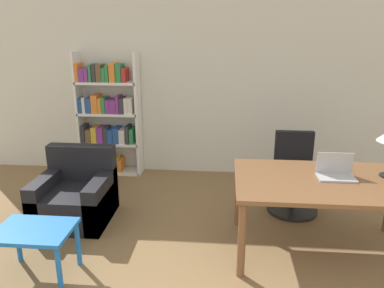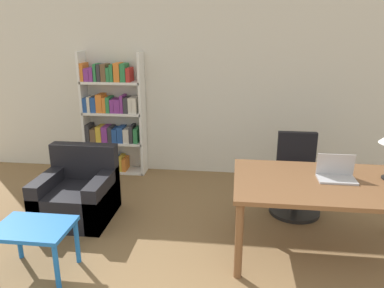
% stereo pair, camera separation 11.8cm
% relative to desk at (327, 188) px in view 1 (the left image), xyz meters
% --- Properties ---
extents(wall_back, '(8.00, 0.06, 2.70)m').
position_rel_desk_xyz_m(wall_back, '(-0.97, 2.07, 0.68)').
color(wall_back, silver).
rests_on(wall_back, ground_plane).
extents(desk, '(1.71, 1.04, 0.76)m').
position_rel_desk_xyz_m(desk, '(0.00, 0.00, 0.00)').
color(desk, brown).
rests_on(desk, ground_plane).
extents(laptop, '(0.34, 0.22, 0.23)m').
position_rel_desk_xyz_m(laptop, '(0.08, 0.07, 0.13)').
color(laptop, '#B2B2B7').
rests_on(laptop, desk).
extents(office_chair, '(0.59, 0.59, 0.94)m').
position_rel_desk_xyz_m(office_chair, '(-0.14, 0.90, -0.28)').
color(office_chair, black).
rests_on(office_chair, ground_plane).
extents(side_table_blue, '(0.65, 0.47, 0.47)m').
position_rel_desk_xyz_m(side_table_blue, '(-2.56, -0.62, -0.28)').
color(side_table_blue, blue).
rests_on(side_table_blue, ground_plane).
extents(armchair, '(0.79, 0.78, 0.80)m').
position_rel_desk_xyz_m(armchair, '(-2.63, 0.43, -0.41)').
color(armchair, black).
rests_on(armchair, ground_plane).
extents(bookshelf, '(0.90, 0.28, 1.79)m').
position_rel_desk_xyz_m(bookshelf, '(-2.68, 1.88, 0.16)').
color(bookshelf, white).
rests_on(bookshelf, ground_plane).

